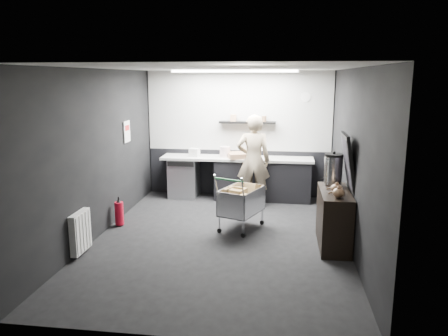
# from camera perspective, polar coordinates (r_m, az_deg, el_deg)

# --- Properties ---
(floor) EXTENTS (5.50, 5.50, 0.00)m
(floor) POSITION_cam_1_polar(r_m,az_deg,el_deg) (7.14, -0.45, -9.24)
(floor) COLOR black
(floor) RESTS_ON ground
(ceiling) EXTENTS (5.50, 5.50, 0.00)m
(ceiling) POSITION_cam_1_polar(r_m,az_deg,el_deg) (6.67, -0.49, 12.96)
(ceiling) COLOR silver
(ceiling) RESTS_ON wall_back
(wall_back) EXTENTS (5.50, 0.00, 5.50)m
(wall_back) POSITION_cam_1_polar(r_m,az_deg,el_deg) (9.47, 1.91, 4.45)
(wall_back) COLOR black
(wall_back) RESTS_ON floor
(wall_front) EXTENTS (5.50, 0.00, 5.50)m
(wall_front) POSITION_cam_1_polar(r_m,az_deg,el_deg) (4.15, -5.91, -5.37)
(wall_front) COLOR black
(wall_front) RESTS_ON floor
(wall_left) EXTENTS (0.00, 5.50, 5.50)m
(wall_left) POSITION_cam_1_polar(r_m,az_deg,el_deg) (7.33, -16.14, 1.79)
(wall_left) COLOR black
(wall_left) RESTS_ON floor
(wall_right) EXTENTS (0.00, 5.50, 5.50)m
(wall_right) POSITION_cam_1_polar(r_m,az_deg,el_deg) (6.79, 16.49, 1.00)
(wall_right) COLOR black
(wall_right) RESTS_ON floor
(kitchen_wall_panel) EXTENTS (3.95, 0.02, 1.70)m
(kitchen_wall_panel) POSITION_cam_1_polar(r_m,az_deg,el_deg) (9.40, 1.92, 7.46)
(kitchen_wall_panel) COLOR #B0B0AB
(kitchen_wall_panel) RESTS_ON wall_back
(dado_panel) EXTENTS (3.95, 0.02, 1.00)m
(dado_panel) POSITION_cam_1_polar(r_m,az_deg,el_deg) (9.60, 1.86, -0.60)
(dado_panel) COLOR black
(dado_panel) RESTS_ON wall_back
(floating_shelf) EXTENTS (1.20, 0.22, 0.04)m
(floating_shelf) POSITION_cam_1_polar(r_m,az_deg,el_deg) (9.30, 3.07, 5.97)
(floating_shelf) COLOR black
(floating_shelf) RESTS_ON wall_back
(wall_clock) EXTENTS (0.20, 0.03, 0.20)m
(wall_clock) POSITION_cam_1_polar(r_m,az_deg,el_deg) (9.34, 10.62, 9.08)
(wall_clock) COLOR silver
(wall_clock) RESTS_ON wall_back
(poster) EXTENTS (0.02, 0.30, 0.40)m
(poster) POSITION_cam_1_polar(r_m,az_deg,el_deg) (8.48, -12.58, 4.66)
(poster) COLOR white
(poster) RESTS_ON wall_left
(poster_red_band) EXTENTS (0.02, 0.22, 0.10)m
(poster_red_band) POSITION_cam_1_polar(r_m,az_deg,el_deg) (8.47, -12.57, 5.13)
(poster_red_band) COLOR red
(poster_red_band) RESTS_ON poster
(radiator) EXTENTS (0.10, 0.50, 0.60)m
(radiator) POSITION_cam_1_polar(r_m,az_deg,el_deg) (6.76, -18.25, -7.94)
(radiator) COLOR silver
(radiator) RESTS_ON wall_left
(ceiling_strip) EXTENTS (2.40, 0.20, 0.04)m
(ceiling_strip) POSITION_cam_1_polar(r_m,az_deg,el_deg) (8.50, 1.34, 12.52)
(ceiling_strip) COLOR white
(ceiling_strip) RESTS_ON ceiling
(prep_counter) EXTENTS (3.20, 0.61, 0.90)m
(prep_counter) POSITION_cam_1_polar(r_m,az_deg,el_deg) (9.30, 2.50, -1.29)
(prep_counter) COLOR black
(prep_counter) RESTS_ON floor
(person) EXTENTS (0.71, 0.50, 1.85)m
(person) POSITION_cam_1_polar(r_m,az_deg,el_deg) (8.74, 3.86, 0.98)
(person) COLOR beige
(person) RESTS_ON floor
(shopping_cart) EXTENTS (0.83, 1.08, 0.98)m
(shopping_cart) POSITION_cam_1_polar(r_m,az_deg,el_deg) (7.46, 2.27, -4.55)
(shopping_cart) COLOR silver
(shopping_cart) RESTS_ON floor
(sideboard) EXTENTS (0.50, 1.16, 1.74)m
(sideboard) POSITION_cam_1_polar(r_m,az_deg,el_deg) (6.94, 14.25, -5.41)
(sideboard) COLOR black
(sideboard) RESTS_ON floor
(fire_extinguisher) EXTENTS (0.15, 0.15, 0.50)m
(fire_extinguisher) POSITION_cam_1_polar(r_m,az_deg,el_deg) (7.88, -13.53, -5.67)
(fire_extinguisher) COLOR red
(fire_extinguisher) RESTS_ON floor
(cardboard_box) EXTENTS (0.65, 0.57, 0.11)m
(cardboard_box) POSITION_cam_1_polar(r_m,az_deg,el_deg) (9.15, 2.27, 1.68)
(cardboard_box) COLOR #A47957
(cardboard_box) RESTS_ON prep_counter
(pink_tub) EXTENTS (0.22, 0.22, 0.22)m
(pink_tub) POSITION_cam_1_polar(r_m,az_deg,el_deg) (9.23, 0.14, 2.13)
(pink_tub) COLOR beige
(pink_tub) RESTS_ON prep_counter
(white_container) EXTENTS (0.23, 0.20, 0.18)m
(white_container) POSITION_cam_1_polar(r_m,az_deg,el_deg) (9.29, -3.88, 2.03)
(white_container) COLOR silver
(white_container) RESTS_ON prep_counter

